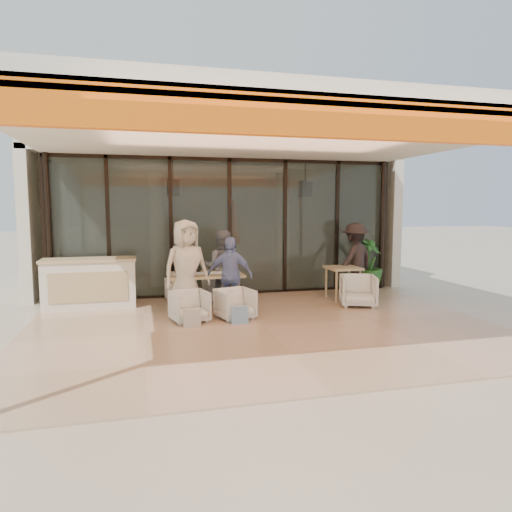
# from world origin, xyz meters

# --- Properties ---
(ground) EXTENTS (70.00, 70.00, 0.00)m
(ground) POSITION_xyz_m (0.00, 0.00, 0.00)
(ground) COLOR #C6B293
(ground) RESTS_ON ground
(terrace_floor) EXTENTS (8.00, 6.00, 0.01)m
(terrace_floor) POSITION_xyz_m (0.00, 0.00, 0.01)
(terrace_floor) COLOR tan
(terrace_floor) RESTS_ON ground
(terrace_structure) EXTENTS (8.00, 6.00, 3.40)m
(terrace_structure) POSITION_xyz_m (0.00, -0.26, 3.25)
(terrace_structure) COLOR silver
(terrace_structure) RESTS_ON ground
(glass_storefront) EXTENTS (8.08, 0.10, 3.20)m
(glass_storefront) POSITION_xyz_m (0.00, 3.00, 1.60)
(glass_storefront) COLOR #9EADA3
(glass_storefront) RESTS_ON ground
(interior_block) EXTENTS (9.05, 3.62, 3.52)m
(interior_block) POSITION_xyz_m (0.01, 5.31, 2.23)
(interior_block) COLOR silver
(interior_block) RESTS_ON ground
(host_counter) EXTENTS (1.85, 0.65, 1.04)m
(host_counter) POSITION_xyz_m (-3.05, 2.30, 0.53)
(host_counter) COLOR silver
(host_counter) RESTS_ON ground
(dining_table) EXTENTS (1.50, 0.90, 0.93)m
(dining_table) POSITION_xyz_m (-0.79, 1.62, 0.69)
(dining_table) COLOR tan
(dining_table) RESTS_ON ground
(chair_far_left) EXTENTS (0.67, 0.64, 0.59)m
(chair_far_left) POSITION_xyz_m (-1.20, 2.56, 0.29)
(chair_far_left) COLOR white
(chair_far_left) RESTS_ON ground
(chair_far_right) EXTENTS (0.67, 0.64, 0.60)m
(chair_far_right) POSITION_xyz_m (-0.36, 2.56, 0.30)
(chair_far_right) COLOR white
(chair_far_right) RESTS_ON ground
(chair_near_left) EXTENTS (0.73, 0.70, 0.64)m
(chair_near_left) POSITION_xyz_m (-1.20, 0.66, 0.32)
(chair_near_left) COLOR white
(chair_near_left) RESTS_ON ground
(chair_near_right) EXTENTS (0.75, 0.72, 0.64)m
(chair_near_right) POSITION_xyz_m (-0.36, 0.66, 0.32)
(chair_near_right) COLOR white
(chair_near_right) RESTS_ON ground
(diner_navy) EXTENTS (0.68, 0.57, 1.59)m
(diner_navy) POSITION_xyz_m (-1.20, 2.06, 0.79)
(diner_navy) COLOR #1B223C
(diner_navy) RESTS_ON ground
(diner_grey) EXTENTS (0.92, 0.81, 1.60)m
(diner_grey) POSITION_xyz_m (-0.36, 2.06, 0.80)
(diner_grey) COLOR slate
(diner_grey) RESTS_ON ground
(diner_cream) EXTENTS (1.05, 0.85, 1.85)m
(diner_cream) POSITION_xyz_m (-1.20, 1.16, 0.92)
(diner_cream) COLOR beige
(diner_cream) RESTS_ON ground
(diner_periwinkle) EXTENTS (0.96, 0.65, 1.51)m
(diner_periwinkle) POSITION_xyz_m (-0.36, 1.16, 0.76)
(diner_periwinkle) COLOR #7C8FCF
(diner_periwinkle) RESTS_ON ground
(tote_bag_cream) EXTENTS (0.30, 0.10, 0.34)m
(tote_bag_cream) POSITION_xyz_m (-1.20, 0.26, 0.17)
(tote_bag_cream) COLOR silver
(tote_bag_cream) RESTS_ON ground
(tote_bag_blue) EXTENTS (0.30, 0.10, 0.34)m
(tote_bag_blue) POSITION_xyz_m (-0.36, 0.26, 0.17)
(tote_bag_blue) COLOR #99BFD8
(tote_bag_blue) RESTS_ON ground
(side_table) EXTENTS (0.70, 0.70, 0.74)m
(side_table) POSITION_xyz_m (2.36, 1.86, 0.64)
(side_table) COLOR tan
(side_table) RESTS_ON ground
(side_chair) EXTENTS (0.89, 0.87, 0.73)m
(side_chair) POSITION_xyz_m (2.36, 1.11, 0.37)
(side_chair) COLOR white
(side_chair) RESTS_ON ground
(standing_woman) EXTENTS (1.28, 1.09, 1.72)m
(standing_woman) POSITION_xyz_m (2.87, 2.31, 0.86)
(standing_woman) COLOR black
(standing_woman) RESTS_ON ground
(potted_palm) EXTENTS (1.07, 1.07, 1.36)m
(potted_palm) POSITION_xyz_m (3.42, 2.71, 0.68)
(potted_palm) COLOR #1E5919
(potted_palm) RESTS_ON ground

